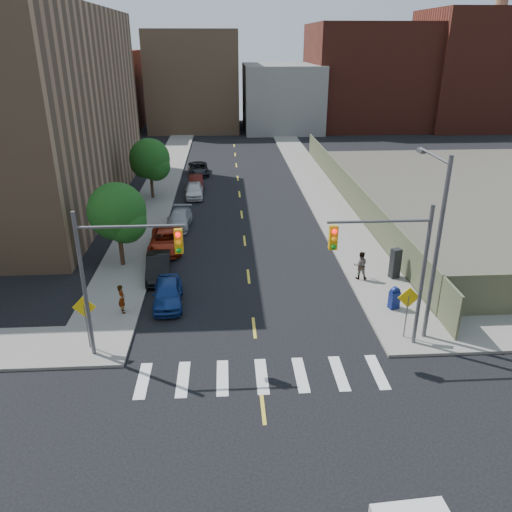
{
  "coord_description": "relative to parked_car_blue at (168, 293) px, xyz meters",
  "views": [
    {
      "loc": [
        -1.24,
        -13.73,
        13.37
      ],
      "look_at": [
        0.38,
        12.53,
        2.0
      ],
      "focal_mm": 35.0,
      "sensor_mm": 36.0,
      "label": 1
    }
  ],
  "objects": [
    {
      "name": "parked_car_white",
      "position": [
        0.39,
        20.47,
        0.02
      ],
      "size": [
        1.75,
        4.07,
        1.37
      ],
      "primitive_type": "imported",
      "rotation": [
        0.0,
        0.0,
        0.04
      ],
      "color": "silver",
      "rests_on": "ground"
    },
    {
      "name": "tree_west_near",
      "position": [
        -3.42,
        5.25,
        2.81
      ],
      "size": [
        3.66,
        3.64,
        5.52
      ],
      "color": "#332114",
      "rests_on": "ground"
    },
    {
      "name": "warn_sign_ne",
      "position": [
        11.79,
        -4.29,
        1.33
      ],
      "size": [
        1.06,
        0.06,
        2.83
      ],
      "color": "#59595E",
      "rests_on": "ground"
    },
    {
      "name": "parked_car_silver",
      "position": [
        -0.37,
        12.47,
        -0.04
      ],
      "size": [
        2.07,
        4.44,
        1.26
      ],
      "primitive_type": "imported",
      "rotation": [
        0.0,
        0.0,
        -0.07
      ],
      "color": "#9EA1A6",
      "rests_on": "ground"
    },
    {
      "name": "signal_nw",
      "position": [
        -1.4,
        -4.79,
        3.86
      ],
      "size": [
        4.59,
        0.3,
        7.0
      ],
      "color": "#59595E",
      "rests_on": "ground"
    },
    {
      "name": "smokestack",
      "position": [
        46.59,
        59.21,
        13.33
      ],
      "size": [
        1.8,
        1.8,
        28.0
      ],
      "primitive_type": "cylinder",
      "color": "#8C6B4C",
      "rests_on": "ground"
    },
    {
      "name": "streetlight_ne",
      "position": [
        12.79,
        -3.89,
        4.55
      ],
      "size": [
        0.25,
        3.7,
        9.0
      ],
      "color": "#59595E",
      "rests_on": "ground"
    },
    {
      "name": "pedestrian_west",
      "position": [
        -2.27,
        -1.04,
        0.28
      ],
      "size": [
        0.58,
        0.68,
        1.59
      ],
      "primitive_type": "imported",
      "rotation": [
        0.0,
        0.0,
        1.98
      ],
      "color": "gray",
      "rests_on": "sidewalk_nw"
    },
    {
      "name": "tree_west_far",
      "position": [
        -3.42,
        20.25,
        2.81
      ],
      "size": [
        3.66,
        3.64,
        5.52
      ],
      "color": "#332114",
      "rests_on": "ground"
    },
    {
      "name": "warn_sign_midwest",
      "position": [
        -3.21,
        9.21,
        1.33
      ],
      "size": [
        1.06,
        0.06,
        2.83
      ],
      "color": "#59595E",
      "rests_on": "ground"
    },
    {
      "name": "signal_ne",
      "position": [
        10.57,
        -4.79,
        3.86
      ],
      "size": [
        4.59,
        0.3,
        7.0
      ],
      "color": "#59595E",
      "rests_on": "ground"
    },
    {
      "name": "bg_bldg_center",
      "position": [
        12.59,
        59.21,
        4.33
      ],
      "size": [
        12.0,
        16.0,
        10.0
      ],
      "primitive_type": "cube",
      "color": "gray",
      "rests_on": "ground"
    },
    {
      "name": "bg_bldg_west",
      "position": [
        -17.41,
        59.21,
        5.33
      ],
      "size": [
        14.0,
        18.0,
        12.0
      ],
      "primitive_type": "cube",
      "color": "#592319",
      "rests_on": "ground"
    },
    {
      "name": "warn_sign_nw",
      "position": [
        -3.21,
        -4.29,
        1.33
      ],
      "size": [
        1.06,
        0.06,
        2.83
      ],
      "color": "#59595E",
      "rests_on": "ground"
    },
    {
      "name": "sidewalk_nw",
      "position": [
        -3.16,
        30.71,
        -0.59
      ],
      "size": [
        3.5,
        73.0,
        0.15
      ],
      "primitive_type": "cube",
      "color": "gray",
      "rests_on": "ground"
    },
    {
      "name": "parked_car_black",
      "position": [
        -0.91,
        3.57,
        0.01
      ],
      "size": [
        1.75,
        4.19,
        1.35
      ],
      "primitive_type": "imported",
      "rotation": [
        0.0,
        0.0,
        0.08
      ],
      "color": "black",
      "rests_on": "ground"
    },
    {
      "name": "payphone",
      "position": [
        13.39,
        2.27,
        0.41
      ],
      "size": [
        0.66,
        0.59,
        1.85
      ],
      "primitive_type": "cube",
      "rotation": [
        0.0,
        0.0,
        0.31
      ],
      "color": "black",
      "rests_on": "sidewalk_ne"
    },
    {
      "name": "bg_bldg_fareast",
      "position": [
        42.59,
        59.21,
        8.33
      ],
      "size": [
        14.0,
        16.0,
        18.0
      ],
      "primitive_type": "cube",
      "color": "#592319",
      "rests_on": "ground"
    },
    {
      "name": "parked_car_grey",
      "position": [
        0.39,
        29.21,
        -0.03
      ],
      "size": [
        2.55,
        4.74,
        1.26
      ],
      "primitive_type": "imported",
      "rotation": [
        0.0,
        0.0,
        0.1
      ],
      "color": "black",
      "rests_on": "ground"
    },
    {
      "name": "parked_car_red",
      "position": [
        -0.91,
        7.86,
        -0.0
      ],
      "size": [
        2.39,
        4.86,
        1.33
      ],
      "primitive_type": "imported",
      "rotation": [
        0.0,
        0.0,
        0.04
      ],
      "color": "#A52910",
      "rests_on": "ground"
    },
    {
      "name": "bg_bldg_midwest",
      "position": [
        -1.41,
        61.21,
        6.83
      ],
      "size": [
        14.0,
        16.0,
        15.0
      ],
      "primitive_type": "cube",
      "color": "#8C6B4C",
      "rests_on": "ground"
    },
    {
      "name": "parked_car_maroon",
      "position": [
        0.39,
        23.56,
        -0.02
      ],
      "size": [
        1.65,
        3.99,
        1.29
      ],
      "primitive_type": "imported",
      "rotation": [
        0.0,
        0.0,
        0.07
      ],
      "color": "#42110D",
      "rests_on": "ground"
    },
    {
      "name": "mailbox",
      "position": [
        12.17,
        -1.49,
        0.09
      ],
      "size": [
        0.6,
        0.52,
        1.25
      ],
      "rotation": [
        0.0,
        0.0,
        0.28
      ],
      "color": "navy",
      "rests_on": "sidewalk_ne"
    },
    {
      "name": "bg_bldg_east",
      "position": [
        26.59,
        61.21,
        7.33
      ],
      "size": [
        18.0,
        18.0,
        16.0
      ],
      "primitive_type": "cube",
      "color": "#592319",
      "rests_on": "ground"
    },
    {
      "name": "parked_car_blue",
      "position": [
        0.0,
        0.0,
        0.0
      ],
      "size": [
        1.84,
        4.01,
        1.33
      ],
      "primitive_type": "imported",
      "rotation": [
        0.0,
        0.0,
        0.07
      ],
      "color": "navy",
      "rests_on": "ground"
    },
    {
      "name": "ground",
      "position": [
        4.59,
        -10.79,
        -0.67
      ],
      "size": [
        160.0,
        160.0,
        0.0
      ],
      "primitive_type": "plane",
      "color": "black",
      "rests_on": "ground"
    },
    {
      "name": "fence_north",
      "position": [
        14.19,
        17.21,
        0.58
      ],
      "size": [
        0.12,
        44.0,
        2.5
      ],
      "primitive_type": "cube",
      "color": "#616245",
      "rests_on": "ground"
    },
    {
      "name": "pedestrian_east",
      "position": [
        11.27,
        2.22,
        0.35
      ],
      "size": [
        0.93,
        0.77,
        1.73
      ],
      "primitive_type": "imported",
      "rotation": [
        0.0,
        0.0,
        2.99
      ],
      "color": "gray",
      "rests_on": "sidewalk_ne"
    },
    {
      "name": "sidewalk_ne",
      "position": [
        12.34,
        30.71,
        -0.59
      ],
      "size": [
        3.5,
        73.0,
        0.15
      ],
      "primitive_type": "cube",
      "color": "gray",
      "rests_on": "ground"
    }
  ]
}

